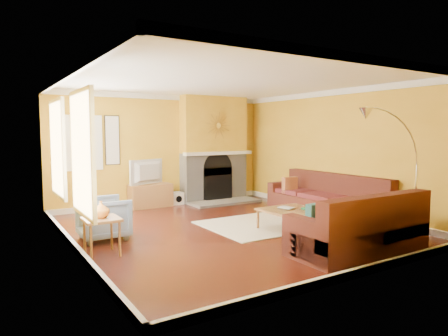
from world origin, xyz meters
TOP-DOWN VIEW (x-y plane):
  - floor at (0.00, 0.00)m, footprint 5.50×6.00m
  - ceiling at (0.00, 0.00)m, footprint 5.50×6.00m
  - wall_back at (0.00, 3.01)m, footprint 5.50×0.02m
  - wall_front at (0.00, -3.01)m, footprint 5.50×0.02m
  - wall_left at (-2.76, 0.00)m, footprint 0.02×6.00m
  - wall_right at (2.76, 0.00)m, footprint 0.02×6.00m
  - baseboard at (0.00, 0.00)m, footprint 5.50×6.00m
  - crown_molding at (0.00, 0.00)m, footprint 5.50×6.00m
  - window_left_near at (-2.72, 1.30)m, footprint 0.06×1.22m
  - window_left_far at (-2.72, -0.60)m, footprint 0.06×1.22m
  - window_back at (-1.90, 2.96)m, footprint 0.82×0.06m
  - wall_art at (-1.25, 2.97)m, footprint 0.34×0.04m
  - fireplace at (1.35, 2.80)m, footprint 1.80×0.40m
  - mantel at (1.35, 2.56)m, footprint 1.92×0.22m
  - hearth at (1.35, 2.25)m, footprint 1.80×0.70m
  - sunburst at (1.35, 2.57)m, footprint 0.70×0.04m
  - rug at (0.85, -0.11)m, footprint 2.40×1.80m
  - sectional_sofa at (1.27, -0.76)m, footprint 2.96×3.87m
  - coffee_table at (0.91, -0.78)m, footprint 1.00×1.00m
  - media_console at (-0.43, 2.77)m, footprint 1.00×0.45m
  - tv at (-0.43, 2.77)m, footprint 1.01×0.48m
  - subwoofer at (0.25, 2.78)m, footprint 0.30×0.30m
  - armchair at (-2.15, 0.47)m, footprint 0.78×0.76m
  - side_table at (-2.42, -0.41)m, footprint 0.50×0.50m
  - vase at (-2.42, -0.41)m, footprint 0.24×0.24m
  - book at (0.76, -0.68)m, footprint 0.26×0.31m
  - arc_lamp at (1.39, -2.47)m, footprint 1.35×0.36m

SIDE VIEW (x-z plane):
  - floor at x=0.00m, z-range -0.02..0.00m
  - rug at x=0.85m, z-range 0.00..0.02m
  - hearth at x=1.35m, z-range 0.00..0.06m
  - baseboard at x=0.00m, z-range 0.00..0.12m
  - subwoofer at x=0.25m, z-range 0.00..0.30m
  - coffee_table at x=0.91m, z-range 0.00..0.40m
  - media_console at x=-0.43m, z-range 0.00..0.55m
  - side_table at x=-2.42m, z-range 0.00..0.55m
  - armchair at x=-2.15m, z-range 0.00..0.71m
  - book at x=0.76m, z-range 0.40..0.42m
  - sectional_sofa at x=1.27m, z-range 0.00..0.90m
  - vase at x=-2.42m, z-range 0.55..0.80m
  - tv at x=-0.43m, z-range 0.55..1.14m
  - arc_lamp at x=1.39m, z-range 0.00..2.12m
  - mantel at x=1.35m, z-range 1.21..1.29m
  - wall_back at x=0.00m, z-range 0.00..2.70m
  - wall_front at x=0.00m, z-range 0.00..2.70m
  - wall_left at x=-2.76m, z-range 0.00..2.70m
  - wall_right at x=2.76m, z-range 0.00..2.70m
  - fireplace at x=1.35m, z-range 0.00..2.70m
  - window_left_near at x=-2.72m, z-range 0.64..2.36m
  - window_left_far at x=-2.72m, z-range 0.64..2.36m
  - window_back at x=-1.90m, z-range 0.94..2.16m
  - wall_art at x=-1.25m, z-range 1.03..2.17m
  - sunburst at x=1.35m, z-range 1.60..2.30m
  - crown_molding at x=0.00m, z-range 2.58..2.70m
  - ceiling at x=0.00m, z-range 2.70..2.72m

